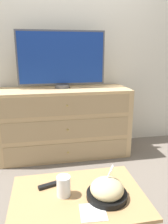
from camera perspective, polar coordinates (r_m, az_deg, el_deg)
name	(u,v)px	position (r m, az deg, el deg)	size (l,w,h in m)	color
ground_plane	(67,143)	(3.12, -4.46, -8.10)	(12.00, 12.00, 0.00)	#70665B
wall_back	(65,47)	(2.88, -5.08, 16.54)	(12.00, 0.05, 2.60)	silver
dresser	(65,122)	(2.68, -4.99, -2.66)	(1.53, 0.56, 0.82)	tan
tv	(62,59)	(2.63, -5.89, 13.57)	(1.02, 0.18, 0.66)	#515156
coffee_table	(78,208)	(1.35, -1.50, -23.83)	(0.73, 0.51, 0.48)	tan
takeout_bowl	(107,190)	(1.26, 6.01, -19.71)	(0.22, 0.22, 0.18)	black
drink_cup	(64,187)	(1.27, -5.35, -18.97)	(0.08, 0.08, 0.11)	white
napkin	(93,212)	(1.18, 2.37, -24.68)	(0.14, 0.14, 0.00)	white
remote_control	(51,185)	(1.37, -8.63, -18.27)	(0.15, 0.07, 0.02)	black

